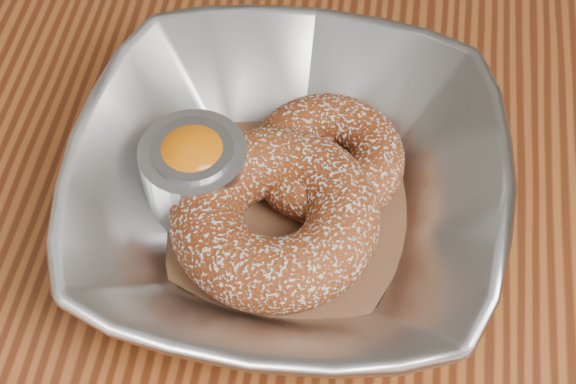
# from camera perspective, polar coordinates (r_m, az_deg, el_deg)

# --- Properties ---
(table) EXTENTS (1.20, 0.80, 0.75)m
(table) POSITION_cam_1_polar(r_m,az_deg,el_deg) (0.62, -8.25, -6.53)
(table) COLOR brown
(table) RESTS_ON ground_plane
(serving_bowl) EXTENTS (0.24, 0.24, 0.06)m
(serving_bowl) POSITION_cam_1_polar(r_m,az_deg,el_deg) (0.50, 0.00, -0.01)
(serving_bowl) COLOR #B5B8BD
(serving_bowl) RESTS_ON table
(parchment) EXTENTS (0.19, 0.19, 0.00)m
(parchment) POSITION_cam_1_polar(r_m,az_deg,el_deg) (0.51, -0.00, -1.37)
(parchment) COLOR brown
(parchment) RESTS_ON table
(donut_back) EXTENTS (0.10, 0.10, 0.03)m
(donut_back) POSITION_cam_1_polar(r_m,az_deg,el_deg) (0.52, 2.55, 2.20)
(donut_back) COLOR maroon
(donut_back) RESTS_ON parchment
(donut_front) EXTENTS (0.15, 0.15, 0.04)m
(donut_front) POSITION_cam_1_polar(r_m,az_deg,el_deg) (0.49, -0.85, -1.60)
(donut_front) COLOR maroon
(donut_front) RESTS_ON parchment
(ramekin) EXTENTS (0.06, 0.06, 0.05)m
(ramekin) POSITION_cam_1_polar(r_m,az_deg,el_deg) (0.50, -6.03, 1.37)
(ramekin) COLOR #B5B8BD
(ramekin) RESTS_ON table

